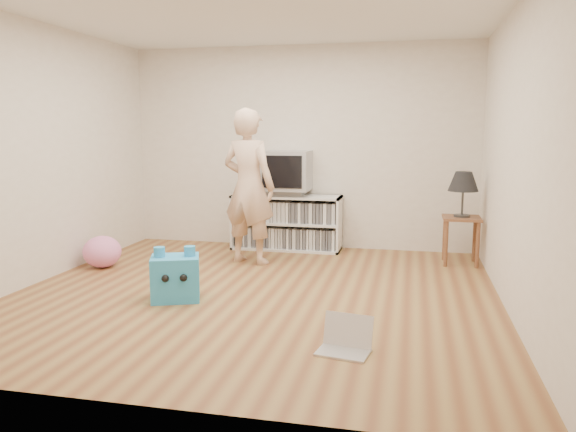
% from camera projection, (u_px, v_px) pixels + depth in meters
% --- Properties ---
extents(ground, '(4.50, 4.50, 0.00)m').
position_uv_depth(ground, '(255.00, 293.00, 5.32)').
color(ground, brown).
rests_on(ground, ground).
extents(walls, '(4.52, 4.52, 2.60)m').
position_uv_depth(walls, '(253.00, 156.00, 5.12)').
color(walls, beige).
rests_on(walls, ground).
extents(ceiling, '(4.50, 4.50, 0.01)m').
position_uv_depth(ceiling, '(252.00, 7.00, 4.92)').
color(ceiling, white).
rests_on(ceiling, walls).
extents(media_unit, '(1.40, 0.45, 0.70)m').
position_uv_depth(media_unit, '(287.00, 222.00, 7.26)').
color(media_unit, white).
rests_on(media_unit, ground).
extents(dvd_deck, '(0.45, 0.35, 0.07)m').
position_uv_depth(dvd_deck, '(287.00, 193.00, 7.18)').
color(dvd_deck, gray).
rests_on(dvd_deck, media_unit).
extents(crt_tv, '(0.60, 0.53, 0.50)m').
position_uv_depth(crt_tv, '(287.00, 170.00, 7.14)').
color(crt_tv, '#9A9A9F').
rests_on(crt_tv, dvd_deck).
extents(side_table, '(0.42, 0.42, 0.55)m').
position_uv_depth(side_table, '(461.00, 228.00, 6.42)').
color(side_table, brown).
rests_on(side_table, ground).
extents(table_lamp, '(0.34, 0.34, 0.52)m').
position_uv_depth(table_lamp, '(463.00, 183.00, 6.34)').
color(table_lamp, '#333333').
rests_on(table_lamp, side_table).
extents(person, '(0.74, 0.58, 1.78)m').
position_uv_depth(person, '(249.00, 187.00, 6.40)').
color(person, beige).
rests_on(person, ground).
extents(laptop, '(0.39, 0.34, 0.24)m').
position_uv_depth(laptop, '(346.00, 341.00, 3.93)').
color(laptop, silver).
rests_on(laptop, ground).
extents(playing_cards, '(0.07, 0.10, 0.02)m').
position_uv_depth(playing_cards, '(359.00, 336.00, 4.18)').
color(playing_cards, '#4968C3').
rests_on(playing_cards, ground).
extents(plush_blue, '(0.52, 0.47, 0.49)m').
position_uv_depth(plush_blue, '(175.00, 277.00, 5.08)').
color(plush_blue, '#2996D5').
rests_on(plush_blue, ground).
extents(plush_pink, '(0.54, 0.54, 0.36)m').
position_uv_depth(plush_pink, '(102.00, 252.00, 6.29)').
color(plush_pink, pink).
rests_on(plush_pink, ground).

